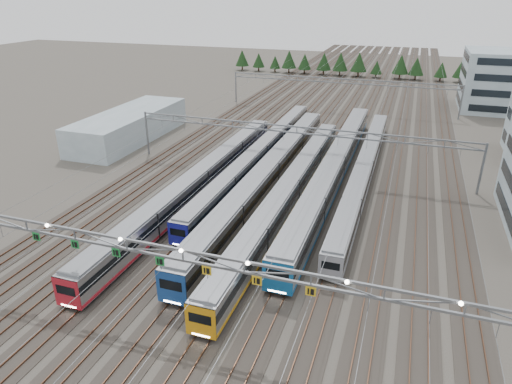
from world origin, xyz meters
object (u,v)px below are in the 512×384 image
(train_e, at_px, (334,167))
(gantry_near, at_px, (182,258))
(train_b, at_px, (260,154))
(train_c, at_px, (269,174))
(gantry_far, at_px, (341,85))
(west_shed, at_px, (130,126))
(depot_bldg_north, at_px, (510,81))
(train_f, at_px, (364,170))
(train_d, at_px, (290,190))
(train_a, at_px, (200,181))
(gantry_mid, at_px, (297,135))

(train_e, distance_m, gantry_near, 39.30)
(train_b, height_order, train_c, train_c)
(gantry_far, height_order, west_shed, gantry_far)
(depot_bldg_north, bearing_deg, train_f, -115.71)
(train_c, bearing_deg, train_d, -46.08)
(train_c, relative_size, gantry_far, 1.10)
(train_d, distance_m, train_f, 15.06)
(train_a, distance_m, train_f, 26.02)
(train_c, distance_m, gantry_far, 52.93)
(train_b, bearing_deg, train_a, -106.92)
(train_c, bearing_deg, train_e, 33.79)
(train_c, bearing_deg, train_b, 116.26)
(train_b, bearing_deg, train_e, -12.92)
(train_d, xyz_separation_m, train_e, (4.50, 10.70, 0.20))
(train_e, xyz_separation_m, gantry_mid, (-6.75, 1.70, 4.06))
(gantry_near, xyz_separation_m, gantry_far, (0.05, 85.12, -0.70))
(gantry_far, relative_size, west_shed, 1.88)
(train_c, height_order, train_d, train_c)
(train_a, height_order, train_f, train_a)
(train_d, height_order, train_e, train_e)
(train_c, xyz_separation_m, train_d, (4.50, -4.67, -0.18))
(train_b, relative_size, train_d, 1.02)
(gantry_near, bearing_deg, train_f, 74.15)
(train_e, relative_size, gantry_mid, 1.15)
(train_e, distance_m, west_shed, 44.09)
(train_c, distance_m, west_shed, 37.27)
(train_d, bearing_deg, train_e, 67.18)
(gantry_far, bearing_deg, train_b, -98.80)
(train_b, relative_size, gantry_far, 1.07)
(train_e, xyz_separation_m, gantry_near, (-6.80, -38.41, 4.76))
(train_b, bearing_deg, depot_bldg_north, 50.95)
(gantry_near, xyz_separation_m, west_shed, (-36.41, 47.18, -4.32))
(gantry_near, distance_m, gantry_far, 85.12)
(train_a, relative_size, gantry_near, 1.03)
(train_d, height_order, train_f, train_d)
(train_a, height_order, train_d, train_a)
(train_a, bearing_deg, gantry_far, 79.10)
(gantry_near, height_order, gantry_far, gantry_near)
(train_c, distance_m, gantry_mid, 9.02)
(train_b, bearing_deg, gantry_mid, -11.67)
(train_c, relative_size, train_f, 1.05)
(train_b, height_order, gantry_far, gantry_far)
(gantry_near, distance_m, depot_bldg_north, 106.30)
(train_b, xyz_separation_m, west_shed, (-29.70, 5.67, 0.80))
(train_f, distance_m, west_shed, 48.28)
(train_b, xyz_separation_m, train_f, (18.00, -1.72, -0.03))
(gantry_near, relative_size, gantry_far, 1.00)
(gantry_far, bearing_deg, gantry_mid, -90.00)
(train_d, relative_size, depot_bldg_north, 2.69)
(train_f, xyz_separation_m, gantry_far, (-11.25, 45.32, 4.44))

